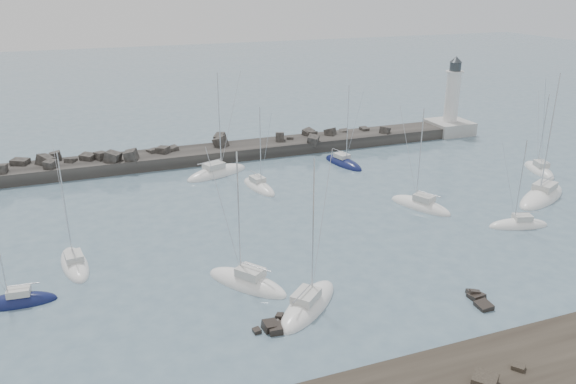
# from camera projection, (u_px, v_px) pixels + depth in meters

# --- Properties ---
(ground) EXTENTS (400.00, 400.00, 0.00)m
(ground) POSITION_uv_depth(u_px,v_px,m) (278.00, 272.00, 54.72)
(ground) COLOR slate
(ground) RESTS_ON ground
(rock_cluster_near) EXTENTS (3.23, 2.79, 1.24)m
(rock_cluster_near) POSITION_uv_depth(u_px,v_px,m) (273.00, 328.00, 45.78)
(rock_cluster_near) COLOR black
(rock_cluster_near) RESTS_ON ground
(rock_cluster_far) EXTENTS (1.69, 3.42, 1.19)m
(rock_cluster_far) POSITION_uv_depth(u_px,v_px,m) (478.00, 300.00, 49.81)
(rock_cluster_far) COLOR black
(rock_cluster_far) RESTS_ON ground
(breakwater) EXTENTS (115.00, 7.77, 5.04)m
(breakwater) POSITION_uv_depth(u_px,v_px,m) (142.00, 164.00, 85.07)
(breakwater) COLOR #292725
(breakwater) RESTS_ON ground
(lighthouse) EXTENTS (7.00, 7.00, 14.60)m
(lighthouse) POSITION_uv_depth(u_px,v_px,m) (450.00, 117.00, 102.29)
(lighthouse) COLOR #A2A29D
(lighthouse) RESTS_ON ground
(sailboat_2) EXTENTS (6.92, 2.64, 10.90)m
(sailboat_2) POSITION_uv_depth(u_px,v_px,m) (17.00, 302.00, 49.32)
(sailboat_2) COLOR #101745
(sailboat_2) RESTS_ON ground
(sailboat_3) EXTENTS (3.49, 8.20, 12.59)m
(sailboat_3) POSITION_uv_depth(u_px,v_px,m) (75.00, 265.00, 55.79)
(sailboat_3) COLOR white
(sailboat_3) RESTS_ON ground
(sailboat_4) EXTENTS (10.45, 6.39, 15.82)m
(sailboat_4) POSITION_uv_depth(u_px,v_px,m) (217.00, 174.00, 81.59)
(sailboat_4) COLOR white
(sailboat_4) RESTS_ON ground
(sailboat_5) EXTENTS (7.38, 8.64, 14.01)m
(sailboat_5) POSITION_uv_depth(u_px,v_px,m) (247.00, 283.00, 52.34)
(sailboat_5) COLOR white
(sailboat_5) RESTS_ON ground
(sailboat_6) EXTENTS (3.74, 8.04, 12.31)m
(sailboat_6) POSITION_uv_depth(u_px,v_px,m) (259.00, 187.00, 76.37)
(sailboat_6) COLOR white
(sailboat_6) RESTS_ON ground
(sailboat_7) EXTENTS (8.73, 8.24, 14.53)m
(sailboat_7) POSITION_uv_depth(u_px,v_px,m) (308.00, 306.00, 48.76)
(sailboat_7) COLOR white
(sailboat_7) RESTS_ON ground
(sailboat_8) EXTENTS (4.24, 8.72, 13.21)m
(sailboat_8) POSITION_uv_depth(u_px,v_px,m) (343.00, 163.00, 86.19)
(sailboat_8) COLOR #101745
(sailboat_8) RESTS_ON ground
(sailboat_9) EXTENTS (7.34, 3.89, 11.19)m
(sailboat_9) POSITION_uv_depth(u_px,v_px,m) (518.00, 225.00, 64.65)
(sailboat_9) COLOR white
(sailboat_9) RESTS_ON ground
(sailboat_10) EXTENTS (5.91, 8.75, 13.47)m
(sailboat_10) POSITION_uv_depth(u_px,v_px,m) (420.00, 206.00, 70.02)
(sailboat_10) COLOR white
(sailboat_10) RESTS_ON ground
(sailboat_11) EXTENTS (11.60, 7.95, 17.59)m
(sailboat_11) POSITION_uv_depth(u_px,v_px,m) (541.00, 197.00, 72.82)
(sailboat_11) COLOR white
(sailboat_11) RESTS_ON ground
(sailboat_12) EXTENTS (4.49, 8.11, 12.47)m
(sailboat_12) POSITION_uv_depth(u_px,v_px,m) (539.00, 171.00, 82.86)
(sailboat_12) COLOR white
(sailboat_12) RESTS_ON ground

